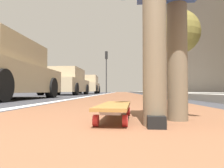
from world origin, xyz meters
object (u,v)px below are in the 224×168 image
at_px(parked_car_mid, 66,82).
at_px(traffic_light, 106,64).
at_px(skateboard, 115,107).
at_px(parked_car_far, 88,85).
at_px(street_tree_mid, 178,32).

relative_size(parked_car_mid, traffic_light, 0.97).
distance_m(skateboard, traffic_light, 22.48).
bearing_deg(parked_car_far, traffic_light, -12.97).
height_order(skateboard, street_tree_mid, street_tree_mid).
height_order(parked_car_mid, parked_car_far, parked_car_far).
height_order(parked_car_mid, traffic_light, traffic_light).
bearing_deg(street_tree_mid, parked_car_mid, 81.08).
distance_m(parked_car_far, street_tree_mid, 9.58).
relative_size(skateboard, traffic_light, 0.19).
bearing_deg(parked_car_mid, parked_car_far, -2.25).
distance_m(parked_car_mid, street_tree_mid, 6.56).
xyz_separation_m(parked_car_far, street_tree_mid, (-7.25, -5.75, 2.46)).
xyz_separation_m(parked_car_mid, traffic_light, (11.56, -1.46, 2.40)).
relative_size(parked_car_far, traffic_light, 0.96).
distance_m(skateboard, parked_car_mid, 11.12).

